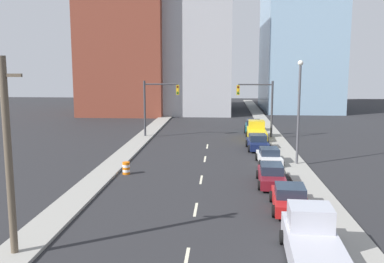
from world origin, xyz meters
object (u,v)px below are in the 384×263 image
object	(u,v)px
sedan_white	(269,157)
sedan_navy	(258,143)
sedan_red	(290,199)
traffic_signal_left	(154,101)
utility_pole_left_near	(8,157)
pickup_truck_yellow	(257,132)
street_lamp	(299,106)
sedan_maroon	(271,175)
traffic_signal_right	(262,102)
pickup_truck_silver	(312,241)
sedan_teal	(253,126)
traffic_barrel	(126,168)

from	to	relation	value
sedan_white	sedan_navy	bearing A→B (deg)	92.23
sedan_red	traffic_signal_left	bearing A→B (deg)	119.11
utility_pole_left_near	sedan_white	xyz separation A→B (m)	(13.08, 18.73, -3.84)
sedan_navy	pickup_truck_yellow	bearing A→B (deg)	84.90
street_lamp	sedan_maroon	bearing A→B (deg)	-115.10
traffic_signal_right	sedan_white	bearing A→B (deg)	-92.16
traffic_signal_left	pickup_truck_silver	bearing A→B (deg)	-69.36
sedan_navy	sedan_teal	xyz separation A→B (m)	(0.37, 11.57, -0.00)
traffic_signal_left	sedan_maroon	bearing A→B (deg)	-59.39
traffic_signal_right	pickup_truck_yellow	xyz separation A→B (m)	(-0.58, -0.51, -3.39)
traffic_signal_left	sedan_navy	bearing A→B (deg)	-29.52
traffic_barrel	sedan_maroon	xyz separation A→B (m)	(10.83, -2.10, 0.19)
street_lamp	sedan_teal	xyz separation A→B (m)	(-2.33, 18.32, -4.33)
traffic_signal_left	utility_pole_left_near	world-z (taller)	utility_pole_left_near
traffic_signal_right	utility_pole_left_near	world-z (taller)	utility_pole_left_near
sedan_red	sedan_teal	bearing A→B (deg)	93.45
traffic_signal_left	traffic_signal_right	size ratio (longest dim) A/B	1.00
traffic_signal_left	pickup_truck_yellow	xyz separation A→B (m)	(11.73, -0.51, -3.39)
sedan_white	sedan_teal	distance (m)	17.86
street_lamp	sedan_maroon	distance (m)	7.86
traffic_signal_right	pickup_truck_silver	bearing A→B (deg)	-91.17
pickup_truck_silver	sedan_navy	distance (m)	24.55
utility_pole_left_near	sedan_red	xyz separation A→B (m)	(13.01, 7.02, -3.81)
street_lamp	pickup_truck_silver	size ratio (longest dim) A/B	1.50
sedan_white	sedan_navy	distance (m)	6.31
traffic_signal_left	utility_pole_left_near	distance (m)	31.48
sedan_white	traffic_signal_right	bearing A→B (deg)	85.89
traffic_barrel	pickup_truck_yellow	bearing A→B (deg)	55.69
pickup_truck_silver	traffic_signal_left	bearing A→B (deg)	113.48
traffic_barrel	traffic_signal_left	bearing A→B (deg)	91.58
sedan_maroon	sedan_navy	bearing A→B (deg)	91.97
traffic_signal_left	pickup_truck_yellow	bearing A→B (deg)	-2.48
street_lamp	pickup_truck_silver	xyz separation A→B (m)	(-2.40, -17.80, -4.13)
pickup_truck_silver	sedan_red	distance (m)	6.55
traffic_signal_right	utility_pole_left_near	size ratio (longest dim) A/B	0.76
traffic_signal_left	sedan_navy	size ratio (longest dim) A/B	1.49
traffic_signal_right	sedan_maroon	world-z (taller)	traffic_signal_right
utility_pole_left_near	traffic_signal_right	bearing A→B (deg)	66.67
traffic_signal_right	sedan_red	xyz separation A→B (m)	(-0.55, -24.44, -3.56)
utility_pole_left_near	sedan_red	bearing A→B (deg)	28.34
traffic_signal_right	sedan_navy	size ratio (longest dim) A/B	1.49
sedan_navy	pickup_truck_yellow	size ratio (longest dim) A/B	0.74
pickup_truck_yellow	sedan_navy	bearing A→B (deg)	-91.59
sedan_red	pickup_truck_yellow	xyz separation A→B (m)	(-0.03, 23.93, 0.17)
street_lamp	sedan_red	world-z (taller)	street_lamp
utility_pole_left_near	pickup_truck_silver	world-z (taller)	utility_pole_left_near
traffic_signal_right	sedan_navy	distance (m)	7.40
pickup_truck_silver	sedan_maroon	distance (m)	11.90
sedan_maroon	traffic_barrel	bearing A→B (deg)	171.32
utility_pole_left_near	pickup_truck_yellow	bearing A→B (deg)	67.24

